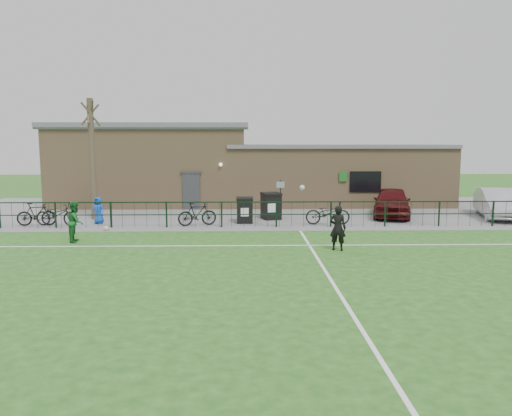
{
  "coord_description": "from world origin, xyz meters",
  "views": [
    {
      "loc": [
        -0.45,
        -14.48,
        3.92
      ],
      "look_at": [
        0.0,
        5.0,
        1.3
      ],
      "focal_mm": 35.0,
      "sensor_mm": 36.0,
      "label": 1
    }
  ],
  "objects_px": {
    "wheelie_bin_left": "(245,211)",
    "bicycle_d": "(197,214)",
    "bicycle_c": "(57,215)",
    "car_silver": "(498,203)",
    "spectator_child": "(98,210)",
    "ball_ground": "(106,228)",
    "car_maroon": "(392,202)",
    "wheelie_bin_right": "(271,207)",
    "bicycle_e": "(328,213)",
    "sign_post": "(280,200)",
    "outfield_player": "(75,222)",
    "bare_tree": "(92,160)",
    "bicycle_b": "(36,214)"
  },
  "relations": [
    {
      "from": "car_maroon",
      "to": "bicycle_e",
      "type": "bearing_deg",
      "value": -131.03
    },
    {
      "from": "bicycle_e",
      "to": "spectator_child",
      "type": "bearing_deg",
      "value": 88.32
    },
    {
      "from": "wheelie_bin_right",
      "to": "car_silver",
      "type": "bearing_deg",
      "value": -15.11
    },
    {
      "from": "bicycle_b",
      "to": "bicycle_c",
      "type": "relative_size",
      "value": 0.89
    },
    {
      "from": "sign_post",
      "to": "bicycle_d",
      "type": "relative_size",
      "value": 1.11
    },
    {
      "from": "bicycle_d",
      "to": "bicycle_b",
      "type": "bearing_deg",
      "value": 72.26
    },
    {
      "from": "bare_tree",
      "to": "outfield_player",
      "type": "bearing_deg",
      "value": -80.58
    },
    {
      "from": "wheelie_bin_right",
      "to": "sign_post",
      "type": "height_order",
      "value": "sign_post"
    },
    {
      "from": "wheelie_bin_left",
      "to": "bicycle_d",
      "type": "bearing_deg",
      "value": -159.77
    },
    {
      "from": "wheelie_bin_left",
      "to": "car_silver",
      "type": "bearing_deg",
      "value": 5.06
    },
    {
      "from": "wheelie_bin_left",
      "to": "bicycle_b",
      "type": "height_order",
      "value": "wheelie_bin_left"
    },
    {
      "from": "bicycle_c",
      "to": "bicycle_e",
      "type": "xyz_separation_m",
      "value": [
        12.61,
        0.07,
        0.02
      ]
    },
    {
      "from": "bicycle_d",
      "to": "spectator_child",
      "type": "xyz_separation_m",
      "value": [
        -4.75,
        0.68,
        0.09
      ]
    },
    {
      "from": "sign_post",
      "to": "outfield_player",
      "type": "xyz_separation_m",
      "value": [
        -8.41,
        -5.14,
        -0.23
      ]
    },
    {
      "from": "wheelie_bin_left",
      "to": "wheelie_bin_right",
      "type": "xyz_separation_m",
      "value": [
        1.32,
        1.09,
        0.06
      ]
    },
    {
      "from": "bare_tree",
      "to": "bicycle_c",
      "type": "height_order",
      "value": "bare_tree"
    },
    {
      "from": "bicycle_c",
      "to": "bicycle_b",
      "type": "bearing_deg",
      "value": 95.36
    },
    {
      "from": "car_silver",
      "to": "bicycle_b",
      "type": "height_order",
      "value": "car_silver"
    },
    {
      "from": "bicycle_e",
      "to": "bare_tree",
      "type": "bearing_deg",
      "value": 81.61
    },
    {
      "from": "bicycle_b",
      "to": "outfield_player",
      "type": "height_order",
      "value": "outfield_player"
    },
    {
      "from": "car_silver",
      "to": "spectator_child",
      "type": "distance_m",
      "value": 19.93
    },
    {
      "from": "sign_post",
      "to": "car_silver",
      "type": "xyz_separation_m",
      "value": [
        11.16,
        0.43,
        -0.25
      ]
    },
    {
      "from": "car_silver",
      "to": "spectator_child",
      "type": "bearing_deg",
      "value": -161.42
    },
    {
      "from": "car_maroon",
      "to": "outfield_player",
      "type": "distance_m",
      "value": 15.51
    },
    {
      "from": "bare_tree",
      "to": "bicycle_b",
      "type": "relative_size",
      "value": 3.38
    },
    {
      "from": "bare_tree",
      "to": "wheelie_bin_right",
      "type": "relative_size",
      "value": 4.81
    },
    {
      "from": "ball_ground",
      "to": "outfield_player",
      "type": "bearing_deg",
      "value": -103.11
    },
    {
      "from": "spectator_child",
      "to": "bicycle_b",
      "type": "bearing_deg",
      "value": -148.42
    },
    {
      "from": "car_silver",
      "to": "outfield_player",
      "type": "bearing_deg",
      "value": -149.56
    },
    {
      "from": "bicycle_b",
      "to": "bicycle_c",
      "type": "xyz_separation_m",
      "value": [
        0.94,
        -0.03,
        -0.01
      ]
    },
    {
      "from": "outfield_player",
      "to": "bare_tree",
      "type": "bearing_deg",
      "value": 1.34
    },
    {
      "from": "car_maroon",
      "to": "ball_ground",
      "type": "xyz_separation_m",
      "value": [
        -13.73,
        -3.76,
        -0.67
      ]
    },
    {
      "from": "wheelie_bin_left",
      "to": "bicycle_b",
      "type": "xyz_separation_m",
      "value": [
        -9.65,
        -0.69,
        -0.03
      ]
    },
    {
      "from": "wheelie_bin_left",
      "to": "sign_post",
      "type": "height_order",
      "value": "sign_post"
    },
    {
      "from": "bicycle_c",
      "to": "bicycle_e",
      "type": "height_order",
      "value": "bicycle_e"
    },
    {
      "from": "spectator_child",
      "to": "car_maroon",
      "type": "bearing_deg",
      "value": 27.87
    },
    {
      "from": "bicycle_c",
      "to": "wheelie_bin_left",
      "type": "bearing_deg",
      "value": -78.09
    },
    {
      "from": "bicycle_c",
      "to": "outfield_player",
      "type": "relative_size",
      "value": 1.26
    },
    {
      "from": "bicycle_d",
      "to": "spectator_child",
      "type": "height_order",
      "value": "spectator_child"
    },
    {
      "from": "spectator_child",
      "to": "ball_ground",
      "type": "relative_size",
      "value": 5.71
    },
    {
      "from": "bicycle_c",
      "to": "bicycle_e",
      "type": "bearing_deg",
      "value": -82.48
    },
    {
      "from": "wheelie_bin_right",
      "to": "bicycle_c",
      "type": "height_order",
      "value": "wheelie_bin_right"
    },
    {
      "from": "car_silver",
      "to": "bicycle_d",
      "type": "xyz_separation_m",
      "value": [
        -15.14,
        -2.07,
        -0.2
      ]
    },
    {
      "from": "wheelie_bin_left",
      "to": "car_maroon",
      "type": "bearing_deg",
      "value": 12.51
    },
    {
      "from": "spectator_child",
      "to": "outfield_player",
      "type": "distance_m",
      "value": 4.18
    },
    {
      "from": "bicycle_c",
      "to": "ball_ground",
      "type": "distance_m",
      "value": 2.95
    },
    {
      "from": "wheelie_bin_right",
      "to": "car_silver",
      "type": "distance_m",
      "value": 11.61
    },
    {
      "from": "bare_tree",
      "to": "bicycle_c",
      "type": "distance_m",
      "value": 3.34
    },
    {
      "from": "bare_tree",
      "to": "spectator_child",
      "type": "xyz_separation_m",
      "value": [
        0.6,
        -1.39,
        -2.34
      ]
    },
    {
      "from": "spectator_child",
      "to": "car_silver",
      "type": "bearing_deg",
      "value": 24.43
    }
  ]
}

